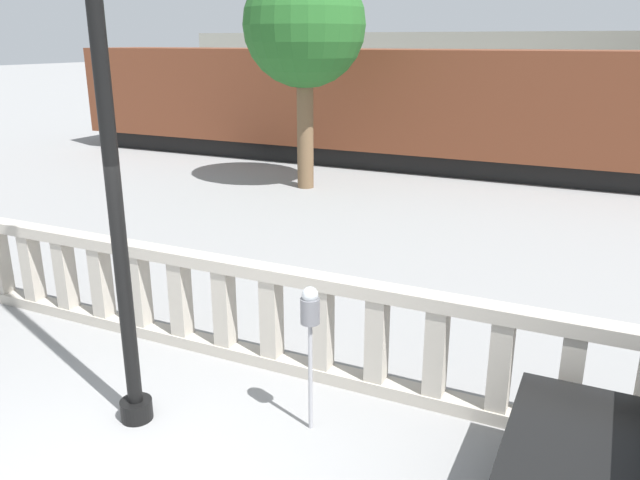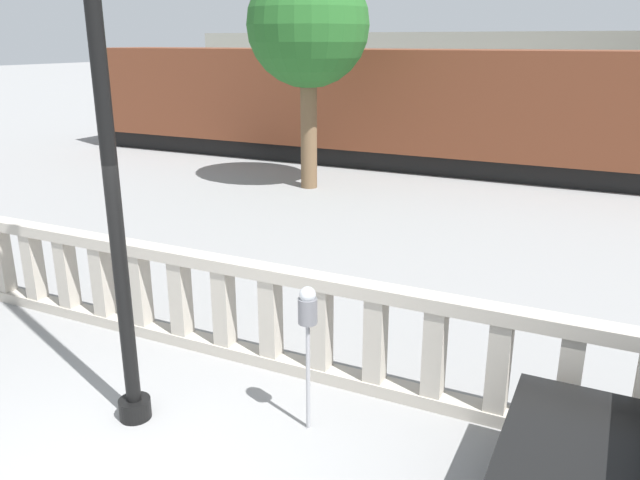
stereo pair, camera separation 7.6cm
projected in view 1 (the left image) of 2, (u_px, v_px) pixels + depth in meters
balustrade at (271, 317)px, 6.89m from camera, size 12.09×0.24×1.19m
lamppost at (98, 37)px, 4.99m from camera, size 0.33×0.33×6.59m
parking_meter at (310, 316)px, 5.58m from camera, size 0.18×0.18×1.44m
train_near at (441, 107)px, 17.42m from camera, size 23.15×2.72×3.88m
train_far at (457, 71)px, 31.51m from camera, size 29.13×2.72×4.51m
tree_left at (304, 27)px, 14.47m from camera, size 2.87×2.87×5.29m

